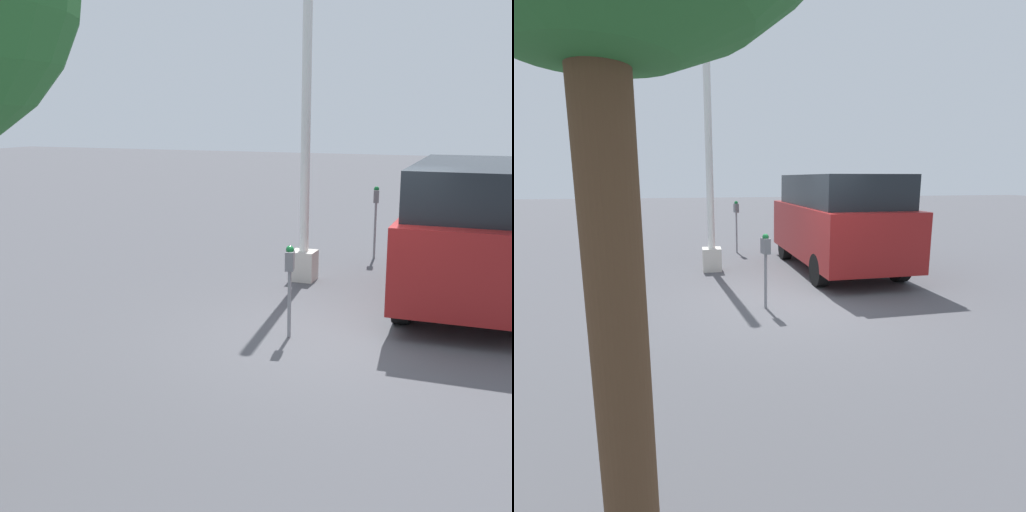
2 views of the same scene
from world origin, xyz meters
TOP-DOWN VIEW (x-y plane):
  - ground_plane at (0.00, 0.00)m, footprint 80.00×80.00m
  - parking_meter_near at (-0.30, 0.68)m, footprint 0.22×0.15m
  - parking_meter_far at (4.98, 0.60)m, footprint 0.22×0.15m
  - lamp_post at (2.73, 1.44)m, footprint 0.44×0.44m
  - parked_van at (2.31, -1.53)m, footprint 4.67×2.13m

SIDE VIEW (x-z plane):
  - ground_plane at x=0.00m, z-range 0.00..0.00m
  - parking_meter_near at x=-0.30m, z-range 0.31..1.59m
  - parking_meter_far at x=4.98m, z-range 0.36..1.90m
  - parked_van at x=2.31m, z-range 0.08..2.35m
  - lamp_post at x=2.73m, z-range -0.95..4.81m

